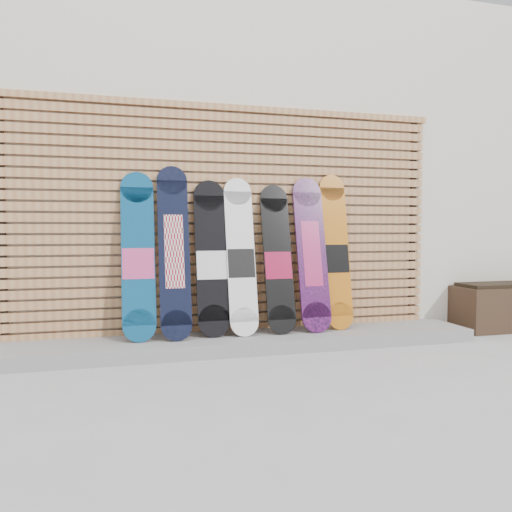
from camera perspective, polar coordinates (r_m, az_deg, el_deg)
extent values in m
plane|color=#9D9D9F|center=(4.10, 2.09, -12.50)|extent=(80.00, 80.00, 0.00)
cube|color=beige|center=(7.50, -2.23, 8.39)|extent=(12.00, 5.00, 3.60)
cube|color=gray|center=(4.68, -2.20, -9.77)|extent=(4.60, 0.70, 0.12)
cube|color=#AA7347|center=(4.95, -2.96, -8.17)|extent=(4.20, 0.05, 0.08)
cube|color=#AA7347|center=(4.93, -2.97, -7.07)|extent=(4.20, 0.05, 0.08)
cube|color=#AA7347|center=(4.91, -2.97, -5.95)|extent=(4.20, 0.05, 0.07)
cube|color=#AA7347|center=(4.90, -2.97, -4.83)|extent=(4.20, 0.05, 0.07)
cube|color=#AA7347|center=(4.89, -2.97, -3.71)|extent=(4.20, 0.05, 0.07)
cube|color=#AA7347|center=(4.87, -2.98, -2.57)|extent=(4.20, 0.05, 0.07)
cube|color=#AA7347|center=(4.87, -2.98, -1.44)|extent=(4.20, 0.05, 0.07)
cube|color=#AA7347|center=(4.86, -2.98, -0.30)|extent=(4.20, 0.05, 0.07)
cube|color=#AA7347|center=(4.86, -2.99, 0.85)|extent=(4.20, 0.05, 0.07)
cube|color=#AA7347|center=(4.85, -2.99, 1.99)|extent=(4.20, 0.05, 0.08)
cube|color=#AA7347|center=(4.85, -2.99, 3.14)|extent=(4.20, 0.05, 0.08)
cube|color=#AA7347|center=(4.85, -3.00, 4.28)|extent=(4.20, 0.05, 0.08)
cube|color=#AA7347|center=(4.86, -3.00, 5.43)|extent=(4.20, 0.05, 0.08)
cube|color=#AA7347|center=(4.86, -3.00, 6.57)|extent=(4.20, 0.05, 0.08)
cube|color=#AA7347|center=(4.87, -3.01, 7.71)|extent=(4.20, 0.05, 0.08)
cube|color=#AA7347|center=(4.88, -3.01, 8.84)|extent=(4.20, 0.05, 0.08)
cube|color=#AA7347|center=(4.89, -3.01, 9.97)|extent=(4.20, 0.05, 0.08)
cube|color=#AA7347|center=(4.90, -3.02, 11.10)|extent=(4.20, 0.05, 0.08)
cube|color=#AA7347|center=(4.92, -3.02, 12.22)|extent=(4.20, 0.05, 0.08)
cube|color=#AA7347|center=(4.93, -3.02, 13.33)|extent=(4.20, 0.05, 0.08)
cube|color=#AA7347|center=(4.95, -3.03, 14.44)|extent=(4.20, 0.05, 0.08)
cube|color=#AA7347|center=(4.97, -3.03, 15.53)|extent=(4.20, 0.05, 0.08)
cube|color=black|center=(4.87, -27.01, 2.93)|extent=(0.06, 0.04, 2.23)
cube|color=black|center=(5.66, 17.41, 3.08)|extent=(0.06, 0.04, 2.23)
cube|color=#AA7347|center=(4.99, -3.03, 16.54)|extent=(4.26, 0.07, 0.06)
cube|color=black|center=(6.17, 26.62, -5.31)|extent=(1.15, 0.48, 0.48)
cube|color=black|center=(6.14, 26.68, -2.92)|extent=(1.05, 0.38, 0.04)
cube|color=navy|center=(4.55, -13.33, 0.09)|extent=(0.29, 0.28, 1.22)
cylinder|color=navy|center=(4.49, -13.18, -7.77)|extent=(0.29, 0.08, 0.29)
cylinder|color=navy|center=(4.69, -13.47, 7.62)|extent=(0.29, 0.08, 0.29)
cube|color=#D74C89|center=(4.54, -13.31, -0.86)|extent=(0.28, 0.08, 0.28)
cube|color=black|center=(4.55, -9.34, 0.53)|extent=(0.28, 0.32, 1.30)
cylinder|color=black|center=(4.48, -9.07, -7.86)|extent=(0.28, 0.08, 0.28)
cylinder|color=black|center=(4.72, -9.60, 8.49)|extent=(0.28, 0.08, 0.28)
cube|color=silver|center=(4.55, -9.34, 0.53)|extent=(0.17, 0.18, 0.66)
cube|color=black|center=(4.64, -5.10, -0.15)|extent=(0.30, 0.26, 1.15)
cylinder|color=black|center=(4.59, -4.80, -7.42)|extent=(0.30, 0.08, 0.30)
cylinder|color=black|center=(4.76, -5.39, 6.86)|extent=(0.30, 0.08, 0.30)
cube|color=silver|center=(4.62, -5.06, -1.06)|extent=(0.28, 0.08, 0.27)
cube|color=white|center=(4.67, -1.75, 0.06)|extent=(0.27, 0.29, 1.22)
cylinder|color=white|center=(4.61, -1.34, -7.55)|extent=(0.27, 0.08, 0.27)
cylinder|color=white|center=(4.81, -2.14, 7.35)|extent=(0.27, 0.08, 0.27)
cube|color=black|center=(4.66, -1.70, -0.85)|extent=(0.25, 0.09, 0.27)
cube|color=black|center=(4.77, 2.49, -0.23)|extent=(0.28, 0.29, 1.15)
cylinder|color=black|center=(4.71, 2.98, -7.29)|extent=(0.28, 0.08, 0.27)
cylinder|color=black|center=(4.90, 2.02, 6.55)|extent=(0.28, 0.08, 0.27)
cube|color=maroon|center=(4.76, 2.55, -1.09)|extent=(0.26, 0.09, 0.26)
cube|color=black|center=(4.88, 6.37, 0.29)|extent=(0.30, 0.30, 1.21)
cylinder|color=black|center=(4.81, 6.95, -6.97)|extent=(0.30, 0.09, 0.29)
cylinder|color=black|center=(5.02, 5.81, 7.24)|extent=(0.30, 0.09, 0.29)
cube|color=#A7215A|center=(4.88, 6.37, 0.29)|extent=(0.18, 0.17, 0.63)
cube|color=#BD6714|center=(5.02, 9.12, 0.57)|extent=(0.27, 0.25, 1.27)
cylinder|color=#BD6714|center=(4.98, 9.60, -6.78)|extent=(0.27, 0.07, 0.27)
cylinder|color=#BD6714|center=(5.14, 8.65, 7.70)|extent=(0.27, 0.07, 0.27)
cube|color=black|center=(5.01, 9.18, -0.31)|extent=(0.26, 0.07, 0.28)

